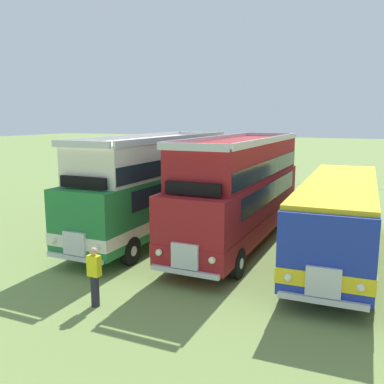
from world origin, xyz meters
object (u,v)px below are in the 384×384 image
bus_second_in_row (241,188)px  marshal_person (94,276)px  bus_third_in_row (339,213)px  bus_first_in_row (157,183)px

bus_second_in_row → marshal_person: 7.93m
bus_second_in_row → marshal_person: bus_second_in_row is taller
bus_third_in_row → bus_first_in_row: bearing=178.9°
bus_first_in_row → bus_second_in_row: 3.96m
bus_third_in_row → marshal_person: bearing=-127.8°
bus_second_in_row → bus_third_in_row: size_ratio=0.96×
bus_first_in_row → marshal_person: bearing=-73.5°
bus_third_in_row → marshal_person: 9.33m
bus_third_in_row → bus_second_in_row: bearing=176.3°
bus_first_in_row → marshal_person: (2.22, -7.48, -1.48)m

